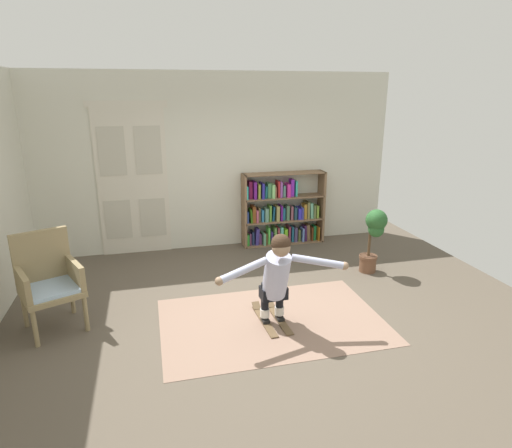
# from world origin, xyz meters

# --- Properties ---
(ground_plane) EXTENTS (7.20, 7.20, 0.00)m
(ground_plane) POSITION_xyz_m (0.00, 0.00, 0.00)
(ground_plane) COLOR brown
(back_wall) EXTENTS (6.00, 0.10, 2.90)m
(back_wall) POSITION_xyz_m (0.00, 2.60, 1.45)
(back_wall) COLOR beige
(back_wall) RESTS_ON ground
(double_door) EXTENTS (1.22, 0.05, 2.45)m
(double_door) POSITION_xyz_m (-1.40, 2.54, 1.23)
(double_door) COLOR beige
(double_door) RESTS_ON ground
(rug) EXTENTS (2.57, 1.71, 0.01)m
(rug) POSITION_xyz_m (0.14, -0.22, 0.00)
(rug) COLOR #8C6E5D
(rug) RESTS_ON ground
(bookshelf) EXTENTS (1.44, 0.30, 1.26)m
(bookshelf) POSITION_xyz_m (1.04, 2.39, 0.56)
(bookshelf) COLOR brown
(bookshelf) RESTS_ON ground
(wicker_chair) EXTENTS (0.79, 0.79, 1.10)m
(wicker_chair) POSITION_xyz_m (-2.31, 0.29, 0.58)
(wicker_chair) COLOR #8D7A54
(wicker_chair) RESTS_ON ground
(potted_plant) EXTENTS (0.35, 0.36, 0.96)m
(potted_plant) POSITION_xyz_m (1.97, 0.81, 0.64)
(potted_plant) COLOR brown
(potted_plant) RESTS_ON ground
(skis_pair) EXTENTS (0.30, 0.78, 0.07)m
(skis_pair) POSITION_xyz_m (0.14, -0.19, 0.02)
(skis_pair) COLOR brown
(skis_pair) RESTS_ON rug
(person_skier) EXTENTS (1.48, 0.56, 1.08)m
(person_skier) POSITION_xyz_m (0.14, -0.36, 0.67)
(person_skier) COLOR white
(person_skier) RESTS_ON skis_pair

